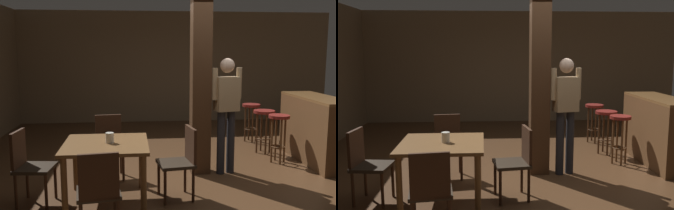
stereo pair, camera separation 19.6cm
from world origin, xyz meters
The scene contains 14 objects.
ground_plane centered at (0.00, 0.00, 0.00)m, with size 10.80×10.80×0.00m, color #4C301C.
wall_back centered at (0.00, 4.50, 1.40)m, with size 8.00×0.10×2.80m, color #756047.
pillar centered at (-0.17, 0.33, 1.40)m, with size 0.28×0.28×2.80m, color #422816.
dining_table centered at (-1.51, -0.67, 0.62)m, with size 1.00×1.00×0.74m.
chair_west centered at (-2.42, -0.66, 0.51)m, with size 0.46×0.46×0.89m.
chair_east centered at (-0.59, -0.66, 0.51)m, with size 0.47×0.47×0.89m.
chair_north centered at (-1.52, 0.24, 0.51)m, with size 0.47×0.47×0.89m.
chair_south centered at (-1.52, -1.60, 0.51)m, with size 0.47×0.47×0.89m.
napkin_cup centered at (-1.46, -0.68, 0.80)m, with size 0.10×0.10×0.12m, color silver.
standing_person centered at (0.20, 0.24, 1.00)m, with size 0.47×0.27×1.72m.
bar_counter centered at (1.75, 0.68, 0.55)m, with size 0.56×1.68×1.08m.
bar_stool_near centered at (1.20, 0.68, 0.59)m, with size 0.34×0.34×0.79m.
bar_stool_mid centered at (1.16, 1.27, 0.59)m, with size 0.38×0.38×0.77m.
bar_stool_far centered at (1.20, 2.11, 0.57)m, with size 0.35×0.35×0.76m.
Camera 1 is at (-1.21, -5.09, 1.84)m, focal length 40.00 mm.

